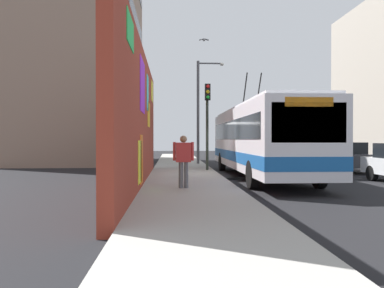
{
  "coord_description": "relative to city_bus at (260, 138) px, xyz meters",
  "views": [
    {
      "loc": [
        -17.44,
        2.21,
        1.72
      ],
      "look_at": [
        2.54,
        1.1,
        1.49
      ],
      "focal_mm": 34.86,
      "sensor_mm": 36.0,
      "label": 1
    }
  ],
  "objects": [
    {
      "name": "street_lamp",
      "position": [
        7.79,
        2.05,
        2.25
      ],
      "size": [
        0.44,
        1.8,
        6.76
      ],
      "color": "#4C4C51",
      "rests_on": "sidewalk_slab"
    },
    {
      "name": "graffiti_wall",
      "position": [
        -3.14,
        5.15,
        0.69
      ],
      "size": [
        14.26,
        0.32,
        4.94
      ],
      "color": "maroon",
      "rests_on": "ground_plane"
    },
    {
      "name": "pedestrian_near_wall",
      "position": [
        -4.61,
        3.62,
        -0.62
      ],
      "size": [
        0.23,
        0.68,
        1.71
      ],
      "color": "#595960",
      "rests_on": "sidewalk_slab"
    },
    {
      "name": "parked_car_red",
      "position": [
        14.73,
        -5.2,
        -0.95
      ],
      "size": [
        4.7,
        1.76,
        1.58
      ],
      "color": "#B21E19",
      "rests_on": "ground_plane"
    },
    {
      "name": "city_bus",
      "position": [
        0.0,
        0.0,
        0.0
      ],
      "size": [
        12.16,
        2.67,
        4.98
      ],
      "color": "silver",
      "rests_on": "ground_plane"
    },
    {
      "name": "building_far_left",
      "position": [
        11.96,
        11.0,
        7.04
      ],
      "size": [
        11.6,
        8.66,
        17.64
      ],
      "color": "gray",
      "rests_on": "ground_plane"
    },
    {
      "name": "curbside_puddle",
      "position": [
        -0.44,
        1.2,
        -1.78
      ],
      "size": [
        1.11,
        1.11,
        0.0
      ],
      "primitive_type": "cylinder",
      "color": "black",
      "rests_on": "ground_plane"
    },
    {
      "name": "parked_car_silver",
      "position": [
        8.92,
        -5.2,
        -0.95
      ],
      "size": [
        4.4,
        1.76,
        1.58
      ],
      "color": "#B7B7BC",
      "rests_on": "ground_plane"
    },
    {
      "name": "flying_pigeons",
      "position": [
        4.81,
        2.12,
        5.72
      ],
      "size": [
        0.32,
        0.56,
        0.13
      ],
      "color": "gray"
    },
    {
      "name": "sidewalk_slab",
      "position": [
        0.73,
        3.4,
        -1.71
      ],
      "size": [
        48.0,
        3.2,
        0.15
      ],
      "primitive_type": "cube",
      "color": "#9E9B93",
      "rests_on": "ground_plane"
    },
    {
      "name": "parked_car_dark_gray",
      "position": [
        3.06,
        -5.2,
        -0.95
      ],
      "size": [
        4.37,
        1.93,
        1.58
      ],
      "color": "#38383D",
      "rests_on": "ground_plane"
    },
    {
      "name": "traffic_light",
      "position": [
        2.47,
        2.15,
        1.36
      ],
      "size": [
        0.49,
        0.28,
        4.47
      ],
      "color": "#2D382D",
      "rests_on": "sidewalk_slab"
    },
    {
      "name": "ground_plane",
      "position": [
        0.73,
        1.8,
        -1.78
      ],
      "size": [
        80.0,
        80.0,
        0.0
      ],
      "primitive_type": "plane",
      "color": "black"
    }
  ]
}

